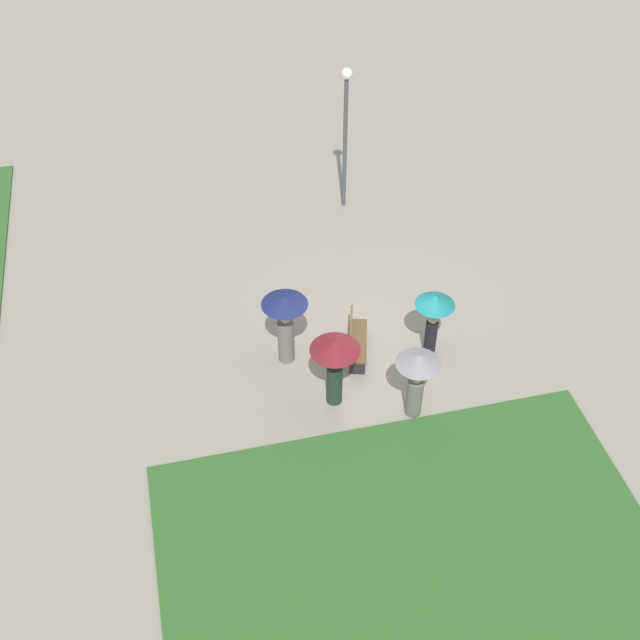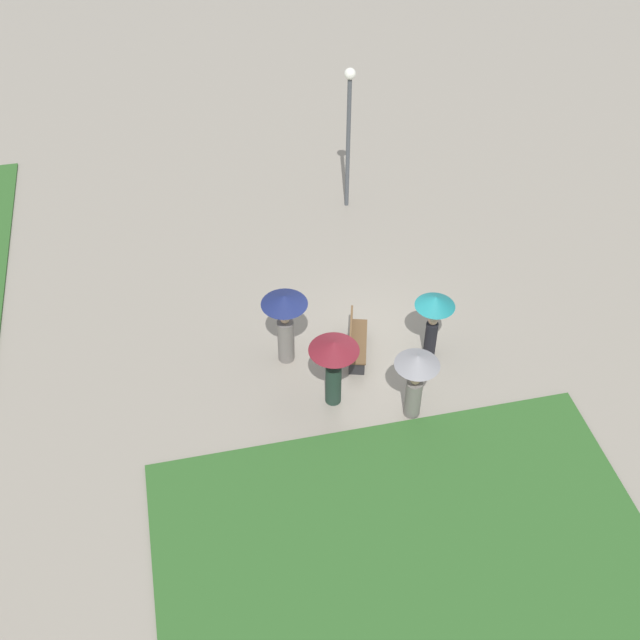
# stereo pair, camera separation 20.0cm
# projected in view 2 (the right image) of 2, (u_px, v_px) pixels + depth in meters

# --- Properties ---
(ground_plane) EXTENTS (90.00, 90.00, 0.00)m
(ground_plane) POSITION_uv_depth(u_px,v_px,m) (372.00, 348.00, 19.72)
(ground_plane) COLOR gray
(lawn_patch_near) EXTENTS (6.51, 9.72, 0.06)m
(lawn_patch_near) POSITION_uv_depth(u_px,v_px,m) (408.00, 556.00, 15.51)
(lawn_patch_near) COLOR #2D5B26
(lawn_patch_near) RESTS_ON ground_plane
(park_bench) EXTENTS (1.58, 0.83, 0.90)m
(park_bench) POSITION_uv_depth(u_px,v_px,m) (355.00, 340.00, 19.27)
(park_bench) COLOR brown
(park_bench) RESTS_ON ground_plane
(lamp_post) EXTENTS (0.32, 0.32, 4.37)m
(lamp_post) POSITION_uv_depth(u_px,v_px,m) (349.00, 121.00, 22.31)
(lamp_post) COLOR #474C51
(lamp_post) RESTS_ON ground_plane
(crowd_person_teal) EXTENTS (0.95, 0.95, 1.84)m
(crowd_person_teal) POSITION_uv_depth(u_px,v_px,m) (434.00, 312.00, 18.65)
(crowd_person_teal) COLOR black
(crowd_person_teal) RESTS_ON ground_plane
(crowd_person_grey) EXTENTS (1.00, 1.00, 1.85)m
(crowd_person_grey) POSITION_uv_depth(u_px,v_px,m) (416.00, 374.00, 17.32)
(crowd_person_grey) COLOR slate
(crowd_person_grey) RESTS_ON ground_plane
(crowd_person_maroon) EXTENTS (1.12, 1.12, 1.88)m
(crowd_person_maroon) POSITION_uv_depth(u_px,v_px,m) (334.00, 359.00, 17.55)
(crowd_person_maroon) COLOR #1E3328
(crowd_person_maroon) RESTS_ON ground_plane
(crowd_person_navy) EXTENTS (1.08, 1.08, 2.01)m
(crowd_person_navy) POSITION_uv_depth(u_px,v_px,m) (285.00, 316.00, 18.54)
(crowd_person_navy) COLOR slate
(crowd_person_navy) RESTS_ON ground_plane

